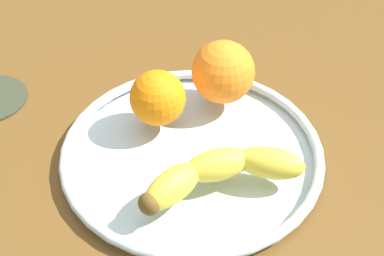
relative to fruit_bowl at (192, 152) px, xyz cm
name	(u,v)px	position (x,y,z in cm)	size (l,w,h in cm)	color
ground_plane	(192,170)	(0.00, 0.00, -2.92)	(117.96, 117.96, 4.00)	brown
fruit_bowl	(192,152)	(0.00, 0.00, 0.00)	(30.58, 30.58, 1.80)	silver
banana	(218,172)	(-1.60, 6.00, 2.63)	(19.31, 7.80, 3.49)	yellow
orange_back_right	(223,72)	(-5.59, -8.23, 4.81)	(7.86, 7.86, 7.86)	orange
orange_front_right	(158,98)	(3.00, -5.59, 4.23)	(6.69, 6.69, 6.69)	orange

